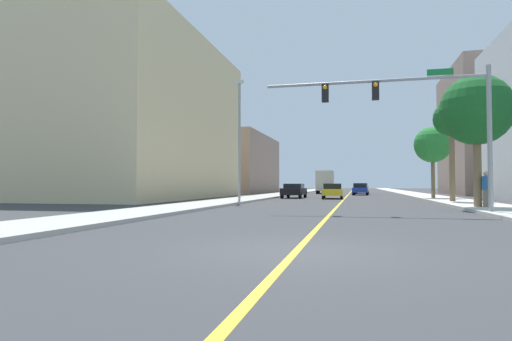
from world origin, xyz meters
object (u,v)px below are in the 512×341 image
delivery_truck (325,182)px  car_black (294,190)px  car_yellow (333,191)px  palm_near (476,111)px  palm_mid (451,121)px  traffic_signal_mast (415,106)px  car_gray (362,188)px  palm_far (433,145)px  pedestrian (486,189)px  street_lamp (239,134)px  car_blue (360,189)px

delivery_truck → car_black: bearing=-96.2°
car_yellow → car_black: bearing=162.5°
palm_near → palm_mid: bearing=88.1°
traffic_signal_mast → car_gray: size_ratio=2.11×
car_yellow → car_gray: bearing=80.5°
car_gray → traffic_signal_mast: bearing=-84.5°
car_gray → delivery_truck: bearing=-175.6°
palm_far → palm_near: bearing=-90.7°
palm_far → delivery_truck: size_ratio=0.77×
car_gray → pedestrian: size_ratio=2.58×
palm_mid → delivery_truck: size_ratio=0.87×
street_lamp → palm_mid: street_lamp is taller
traffic_signal_mast → palm_near: bearing=49.5°
palm_far → car_yellow: palm_far is taller
palm_near → palm_far: (0.18, 14.58, -0.49)m
car_black → car_yellow: car_yellow is taller
delivery_truck → car_blue: bearing=-60.3°
palm_mid → car_gray: (-5.77, 29.87, -4.93)m
car_gray → pedestrian: bearing=-78.4°
street_lamp → car_blue: 26.70m
palm_near → car_blue: 30.22m
street_lamp → car_black: (2.10, 11.76, -4.07)m
palm_mid → palm_far: (-0.06, 7.29, -1.03)m
palm_mid → car_blue: size_ratio=1.58×
traffic_signal_mast → car_black: size_ratio=2.34×
car_yellow → car_gray: 22.29m
street_lamp → car_gray: (8.55, 32.88, -4.04)m
car_blue → car_yellow: 14.51m
car_black → car_yellow: bearing=166.7°
car_blue → palm_far: bearing=-65.5°
car_blue → car_black: size_ratio=1.04×
palm_mid → car_yellow: (-8.55, 7.76, -4.97)m
car_yellow → pedestrian: size_ratio=2.42×
car_gray → pedestrian: (5.84, -37.49, 0.30)m
palm_near → pedestrian: bearing=-46.7°
car_black → palm_mid: bearing=146.3°
palm_far → car_gray: palm_far is taller
traffic_signal_mast → car_blue: (-2.22, 33.48, -4.06)m
traffic_signal_mast → car_blue: bearing=93.8°
traffic_signal_mast → street_lamp: bearing=141.3°
street_lamp → palm_near: size_ratio=1.23×
palm_mid → car_gray: 30.82m
palm_mid → palm_far: palm_mid is taller
car_black → car_gray: bearing=-105.1°
palm_near → pedestrian: size_ratio=3.80×
traffic_signal_mast → delivery_truck: bearing=99.7°
car_yellow → car_gray: (2.77, 22.11, 0.03)m
palm_near → palm_far: palm_near is taller
traffic_signal_mast → pedestrian: size_ratio=5.44×
car_yellow → traffic_signal_mast: bearing=-78.4°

